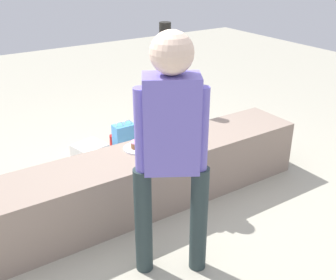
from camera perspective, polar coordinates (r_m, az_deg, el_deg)
The scene contains 11 objects.
ground_plane at distance 3.40m, azimuth -3.36°, elevation -8.98°, with size 12.00×12.00×0.00m, color #A9A592.
concrete_ledge at distance 3.27m, azimuth -3.46°, elevation -5.51°, with size 2.86×0.50×0.48m, color gray.
child_seated at distance 3.15m, azimuth -0.23°, elevation 2.49°, with size 0.28×0.34×0.48m.
adult_standing at distance 2.31m, azimuth 0.48°, elevation 0.03°, with size 0.41×0.32×1.53m.
cake_plate at distance 3.21m, azimuth -4.28°, elevation -0.89°, with size 0.22×0.22×0.07m.
gift_bag at distance 4.12m, azimuth -6.11°, elevation 0.07°, with size 0.21×0.13×0.37m.
railing_post at distance 4.07m, azimuth -0.38°, elevation 5.03°, with size 0.36×0.36×1.29m.
water_bottle_near_gift at distance 3.75m, azimuth -15.80°, elevation -4.60°, with size 0.06×0.06×0.22m.
party_cup_red at distance 4.38m, azimuth -7.54°, elevation -0.01°, with size 0.09×0.09×0.11m, color red.
cake_box_white at distance 4.16m, azimuth -10.84°, elevation -1.49°, with size 0.29×0.27×0.14m, color white.
handbag_brown_canvas at distance 4.63m, azimuth 3.09°, elevation 2.48°, with size 0.27×0.13×0.33m.
Camera 1 is at (-1.38, -2.45, 1.90)m, focal length 43.80 mm.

